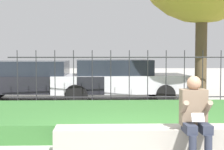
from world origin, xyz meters
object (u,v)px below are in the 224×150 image
Objects in this scene: stone_bench at (149,143)px; person_seated_reader at (195,115)px; car_parked_left at (32,80)px; car_parked_center at (117,79)px.

person_seated_reader is (0.64, -0.29, 0.48)m from stone_bench.
car_parked_center is at bearing 1.47° from car_parked_left.
stone_bench is 0.62× the size of car_parked_left.
car_parked_left is at bearing 175.94° from car_parked_center.
person_seated_reader is 7.63m from car_parked_left.
car_parked_left is 2.76m from car_parked_center.
car_parked_center is (-0.81, 6.73, 0.03)m from person_seated_reader.
car_parked_left reaches higher than stone_bench.
car_parked_center is at bearing 91.55° from stone_bench.
stone_bench is at bearing 155.31° from person_seated_reader.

